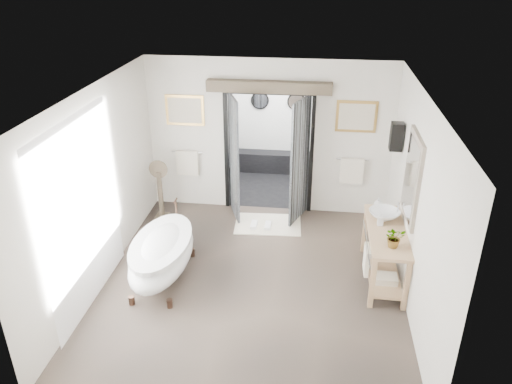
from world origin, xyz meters
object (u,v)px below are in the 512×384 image
Objects in this scene: vanity at (383,250)px; basin at (384,215)px; rug at (268,224)px; clawfoot_tub at (162,253)px.

basin is at bearing 89.56° from vanity.
rug is 2.53× the size of basin.
rug is at bearing 142.58° from vanity.
clawfoot_tub reaches higher than vanity.
rug is (-1.88, 1.44, -0.50)m from vanity.
vanity is at bearing -37.42° from rug.
clawfoot_tub is 3.98× the size of basin.
clawfoot_tub is at bearing -172.56° from vanity.
rug is at bearing 52.94° from clawfoot_tub.
vanity is 2.42m from rug.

